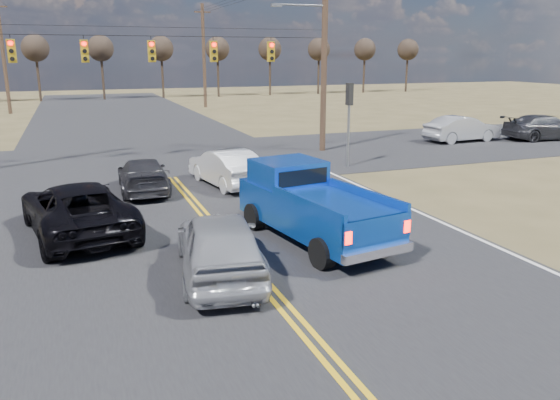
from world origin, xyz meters
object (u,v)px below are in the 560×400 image
object	(u,v)px
silver_suv	(220,244)
black_suv	(77,209)
white_car_queue	(226,167)
pickup_truck	(311,205)
cross_car_east_near	(462,129)
cross_car_east_far	(545,127)
dgrey_car_queue	(143,175)

from	to	relation	value
silver_suv	black_suv	xyz separation A→B (m)	(-3.10, 4.54, -0.02)
silver_suv	black_suv	distance (m)	5.50
silver_suv	white_car_queue	xyz separation A→B (m)	(2.65, 9.08, -0.06)
pickup_truck	silver_suv	xyz separation A→B (m)	(-3.10, -1.67, -0.22)
white_car_queue	cross_car_east_near	distance (m)	17.62
cross_car_east_far	white_car_queue	bearing A→B (deg)	109.47
black_suv	cross_car_east_far	xyz separation A→B (m)	(27.62, 9.47, -0.01)
silver_suv	dgrey_car_queue	size ratio (longest dim) A/B	1.06
white_car_queue	dgrey_car_queue	bearing A→B (deg)	-10.99
cross_car_east_far	black_suv	bearing A→B (deg)	115.68
silver_suv	cross_car_east_far	distance (m)	28.24
pickup_truck	black_suv	xyz separation A→B (m)	(-6.20, 2.87, -0.24)
silver_suv	white_car_queue	distance (m)	9.46
pickup_truck	silver_suv	size ratio (longest dim) A/B	1.25
black_suv	white_car_queue	world-z (taller)	black_suv
pickup_truck	white_car_queue	world-z (taller)	pickup_truck
cross_car_east_near	cross_car_east_far	distance (m)	5.49
pickup_truck	dgrey_car_queue	distance (m)	8.39
pickup_truck	dgrey_car_queue	bearing A→B (deg)	107.40
white_car_queue	dgrey_car_queue	world-z (taller)	white_car_queue
cross_car_east_near	pickup_truck	bearing A→B (deg)	126.69
white_car_queue	cross_car_east_far	size ratio (longest dim) A/B	0.84
silver_suv	dgrey_car_queue	world-z (taller)	silver_suv
silver_suv	cross_car_east_near	distance (m)	24.47
pickup_truck	silver_suv	world-z (taller)	pickup_truck
dgrey_car_queue	cross_car_east_far	distance (m)	25.62
silver_suv	black_suv	bearing A→B (deg)	-47.08
silver_suv	cross_car_east_far	bearing A→B (deg)	-141.65
white_car_queue	dgrey_car_queue	size ratio (longest dim) A/B	1.01
cross_car_east_far	pickup_truck	bearing A→B (deg)	126.70
black_suv	cross_car_east_near	distance (m)	24.69
pickup_truck	cross_car_east_far	bearing A→B (deg)	20.85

